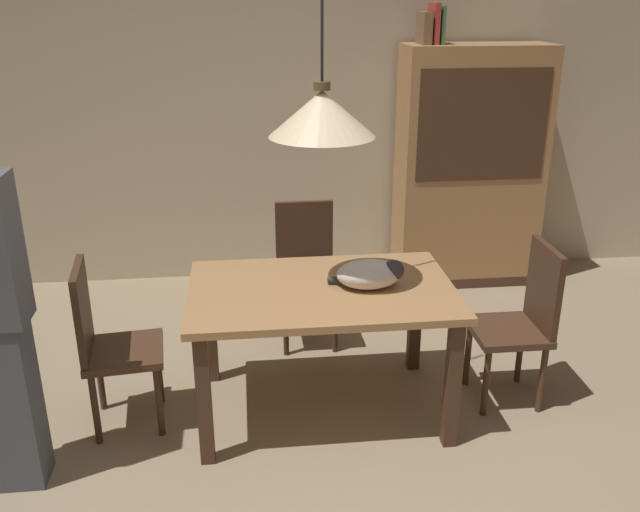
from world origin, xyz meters
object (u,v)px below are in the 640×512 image
chair_far_back (306,267)px  book_brown_thick (424,28)px  hutch_bookcase (469,173)px  chair_left_side (107,340)px  cat_sleeping (371,274)px  book_red_tall (434,24)px  book_green_slim (440,25)px  dining_table (322,305)px  chair_right_side (523,317)px  pendant_lamp (322,113)px

chair_far_back → book_brown_thick: (0.94, 0.87, 1.45)m
chair_far_back → hutch_bookcase: 1.66m
chair_left_side → cat_sleeping: bearing=-0.7°
book_red_tall → book_green_slim: size_ratio=1.08×
hutch_bookcase → book_brown_thick: bearing=179.8°
cat_sleeping → hutch_bookcase: hutch_bookcase is taller
dining_table → cat_sleeping: 0.31m
hutch_bookcase → book_green_slim: book_green_slim is taller
cat_sleeping → book_green_slim: bearing=65.7°
book_brown_thick → chair_far_back: bearing=-137.3°
dining_table → cat_sleeping: size_ratio=3.58×
chair_right_side → cat_sleeping: 0.93m
chair_right_side → book_brown_thick: 2.28m
pendant_lamp → book_red_tall: (1.01, 1.75, 0.33)m
dining_table → book_red_tall: (1.01, 1.75, 1.34)m
chair_right_side → pendant_lamp: size_ratio=0.72×
chair_far_back → cat_sleeping: size_ratio=2.38×
cat_sleeping → hutch_bookcase: (1.10, 1.77, 0.06)m
cat_sleeping → pendant_lamp: size_ratio=0.30×
cat_sleeping → pendant_lamp: bearing=174.3°
dining_table → hutch_bookcase: 2.22m
chair_right_side → chair_left_side: bearing=-179.8°
chair_left_side → book_brown_thick: bearing=40.3°
cat_sleeping → chair_right_side: bearing=1.6°
chair_right_side → cat_sleeping: (-0.87, -0.02, 0.32)m
pendant_lamp → hutch_bookcase: bearing=52.1°
dining_table → chair_left_side: size_ratio=1.51×
chair_right_side → pendant_lamp: pendant_lamp is taller
dining_table → chair_right_side: bearing=-0.0°
chair_left_side → book_green_slim: bearing=38.8°
chair_far_back → chair_right_side: 1.43m
book_brown_thick → pendant_lamp: bearing=-118.3°
cat_sleeping → book_brown_thick: (0.68, 1.77, 1.13)m
book_brown_thick → cat_sleeping: bearing=-111.1°
chair_right_side → book_red_tall: bearing=94.0°
chair_far_back → book_brown_thick: 1.93m
dining_table → book_green_slim: (1.06, 1.75, 1.33)m
dining_table → pendant_lamp: (-0.00, 0.00, 1.01)m
chair_far_back → book_green_slim: book_green_slim is taller
book_green_slim → book_red_tall: bearing=180.0°
chair_left_side → cat_sleeping: chair_left_side is taller
book_green_slim → pendant_lamp: bearing=-121.2°
dining_table → chair_far_back: (-0.00, 0.88, -0.14)m
book_green_slim → hutch_bookcase: bearing=-0.3°
dining_table → chair_far_back: size_ratio=1.51×
chair_left_side → chair_far_back: same height
book_red_tall → cat_sleeping: bearing=-113.0°
chair_right_side → book_green_slim: 2.28m
cat_sleeping → chair_far_back: bearing=105.9°
chair_right_side → book_green_slim: size_ratio=3.58×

